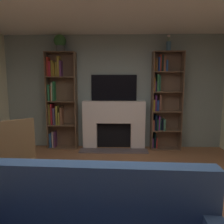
{
  "coord_description": "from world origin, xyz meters",
  "views": [
    {
      "loc": [
        0.1,
        -2.34,
        1.59
      ],
      "look_at": [
        0.0,
        1.1,
        1.1
      ],
      "focal_mm": 33.92,
      "sensor_mm": 36.0,
      "label": 1
    }
  ],
  "objects_px": {
    "tv": "(114,88)",
    "potted_plant": "(60,42)",
    "fireplace": "(114,123)",
    "bookshelf_right": "(163,100)",
    "vase_with_flowers": "(169,45)",
    "bookshelf_left": "(59,100)",
    "coffee_table": "(101,200)",
    "armchair": "(11,156)"
  },
  "relations": [
    {
      "from": "fireplace",
      "to": "tv",
      "type": "relative_size",
      "value": 1.46
    },
    {
      "from": "bookshelf_right",
      "to": "potted_plant",
      "type": "height_order",
      "value": "potted_plant"
    },
    {
      "from": "tv",
      "to": "armchair",
      "type": "xyz_separation_m",
      "value": [
        -1.44,
        -2.2,
        -0.91
      ]
    },
    {
      "from": "bookshelf_left",
      "to": "coffee_table",
      "type": "height_order",
      "value": "bookshelf_left"
    },
    {
      "from": "vase_with_flowers",
      "to": "coffee_table",
      "type": "xyz_separation_m",
      "value": [
        -1.3,
        -2.89,
        -2.04
      ]
    },
    {
      "from": "coffee_table",
      "to": "armchair",
      "type": "bearing_deg",
      "value": 149.43
    },
    {
      "from": "bookshelf_right",
      "to": "potted_plant",
      "type": "xyz_separation_m",
      "value": [
        -2.38,
        -0.04,
        1.32
      ]
    },
    {
      "from": "tv",
      "to": "coffee_table",
      "type": "xyz_separation_m",
      "value": [
        -0.07,
        -3.01,
        -1.09
      ]
    },
    {
      "from": "vase_with_flowers",
      "to": "armchair",
      "type": "relative_size",
      "value": 0.34
    },
    {
      "from": "coffee_table",
      "to": "bookshelf_left",
      "type": "bearing_deg",
      "value": 112.99
    },
    {
      "from": "fireplace",
      "to": "bookshelf_right",
      "type": "bearing_deg",
      "value": 1.0
    },
    {
      "from": "tv",
      "to": "coffee_table",
      "type": "height_order",
      "value": "tv"
    },
    {
      "from": "tv",
      "to": "potted_plant",
      "type": "bearing_deg",
      "value": -174.42
    },
    {
      "from": "tv",
      "to": "vase_with_flowers",
      "type": "relative_size",
      "value": 2.91
    },
    {
      "from": "bookshelf_right",
      "to": "potted_plant",
      "type": "relative_size",
      "value": 5.92
    },
    {
      "from": "potted_plant",
      "to": "coffee_table",
      "type": "xyz_separation_m",
      "value": [
        1.16,
        -2.89,
        -2.12
      ]
    },
    {
      "from": "bookshelf_left",
      "to": "bookshelf_right",
      "type": "height_order",
      "value": "same"
    },
    {
      "from": "bookshelf_left",
      "to": "vase_with_flowers",
      "type": "height_order",
      "value": "vase_with_flowers"
    },
    {
      "from": "fireplace",
      "to": "vase_with_flowers",
      "type": "relative_size",
      "value": 4.26
    },
    {
      "from": "bookshelf_left",
      "to": "fireplace",
      "type": "bearing_deg",
      "value": -0.95
    },
    {
      "from": "tv",
      "to": "armchair",
      "type": "bearing_deg",
      "value": -123.3
    },
    {
      "from": "bookshelf_right",
      "to": "coffee_table",
      "type": "bearing_deg",
      "value": -112.57
    },
    {
      "from": "fireplace",
      "to": "coffee_table",
      "type": "xyz_separation_m",
      "value": [
        -0.07,
        -2.91,
        -0.25
      ]
    },
    {
      "from": "potted_plant",
      "to": "armchair",
      "type": "distance_m",
      "value": 2.85
    },
    {
      "from": "bookshelf_right",
      "to": "potted_plant",
      "type": "distance_m",
      "value": 2.72
    },
    {
      "from": "armchair",
      "to": "potted_plant",
      "type": "bearing_deg",
      "value": 84.12
    },
    {
      "from": "potted_plant",
      "to": "armchair",
      "type": "bearing_deg",
      "value": -95.88
    },
    {
      "from": "armchair",
      "to": "bookshelf_right",
      "type": "bearing_deg",
      "value": 39.26
    },
    {
      "from": "bookshelf_right",
      "to": "armchair",
      "type": "xyz_separation_m",
      "value": [
        -2.59,
        -2.12,
        -0.62
      ]
    },
    {
      "from": "fireplace",
      "to": "bookshelf_right",
      "type": "height_order",
      "value": "bookshelf_right"
    },
    {
      "from": "fireplace",
      "to": "bookshelf_left",
      "type": "xyz_separation_m",
      "value": [
        -1.31,
        0.02,
        0.54
      ]
    },
    {
      "from": "tv",
      "to": "bookshelf_left",
      "type": "xyz_separation_m",
      "value": [
        -1.31,
        -0.08,
        -0.29
      ]
    },
    {
      "from": "bookshelf_right",
      "to": "vase_with_flowers",
      "type": "relative_size",
      "value": 6.15
    },
    {
      "from": "bookshelf_left",
      "to": "armchair",
      "type": "xyz_separation_m",
      "value": [
        -0.13,
        -2.12,
        -0.61
      ]
    },
    {
      "from": "armchair",
      "to": "fireplace",
      "type": "bearing_deg",
      "value": 55.46
    },
    {
      "from": "fireplace",
      "to": "potted_plant",
      "type": "relative_size",
      "value": 4.1
    },
    {
      "from": "bookshelf_right",
      "to": "armchair",
      "type": "relative_size",
      "value": 2.1
    },
    {
      "from": "fireplace",
      "to": "potted_plant",
      "type": "xyz_separation_m",
      "value": [
        -1.23,
        -0.02,
        1.87
      ]
    },
    {
      "from": "fireplace",
      "to": "coffee_table",
      "type": "bearing_deg",
      "value": -91.38
    },
    {
      "from": "bookshelf_left",
      "to": "bookshelf_right",
      "type": "distance_m",
      "value": 2.46
    },
    {
      "from": "tv",
      "to": "bookshelf_left",
      "type": "height_order",
      "value": "bookshelf_left"
    },
    {
      "from": "tv",
      "to": "vase_with_flowers",
      "type": "height_order",
      "value": "vase_with_flowers"
    }
  ]
}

